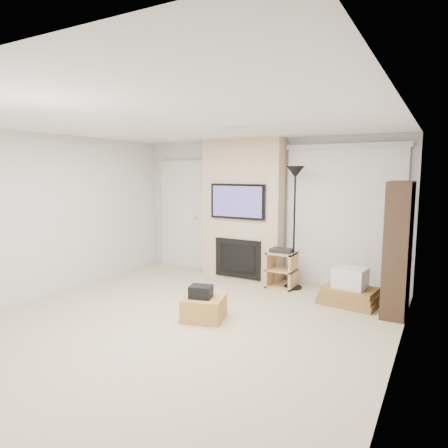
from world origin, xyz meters
The scene contains 15 objects.
floor centered at (0.00, 0.00, 0.00)m, with size 5.00×5.50×0.00m, color #C5B78E.
ceiling centered at (0.00, 0.00, 2.50)m, with size 5.00×5.50×0.00m, color white.
wall_back centered at (0.00, 2.75, 1.25)m, with size 5.00×2.50×0.00m, color silver.
wall_left centered at (-2.50, 0.00, 1.25)m, with size 5.50×2.50×0.00m, color silver.
wall_right centered at (2.50, 0.00, 1.25)m, with size 5.50×2.50×0.00m, color silver.
hvac_vent centered at (0.40, 0.80, 2.50)m, with size 0.35×0.18×0.01m, color silver.
ottoman centered at (0.18, 0.34, 0.15)m, with size 0.50×0.50×0.30m, color #BD8542.
black_bag centered at (0.16, 0.29, 0.38)m, with size 0.28×0.22×0.16m, color black.
fireplace_wall centered at (-0.35, 2.54, 1.24)m, with size 1.50×0.47×2.50m.
entry_door centered at (-1.80, 2.71, 1.05)m, with size 1.02×0.11×2.14m.
vertical_blinds centered at (1.40, 2.70, 1.27)m, with size 1.98×0.10×2.37m.
floor_lamp centered at (0.72, 2.25, 1.58)m, with size 0.30×0.30×2.01m.
av_stand centered at (0.54, 2.20, 0.35)m, with size 0.45×0.38×0.66m.
box_stack centered at (1.72, 1.90, 0.20)m, with size 0.87×0.70×0.54m.
bookshelf centered at (2.34, 1.82, 0.90)m, with size 0.30×0.80×1.80m.
Camera 1 is at (2.86, -3.93, 1.93)m, focal length 32.00 mm.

